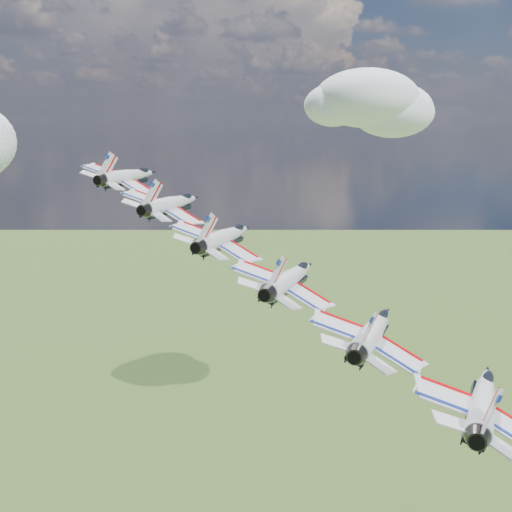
# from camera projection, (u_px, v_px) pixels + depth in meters

# --- Properties ---
(cloud_far) EXTENTS (70.22, 55.17, 27.59)m
(cloud_far) POSITION_uv_depth(u_px,v_px,m) (371.00, 109.00, 302.14)
(cloud_far) COLOR white
(jet_0) EXTENTS (15.81, 18.72, 8.29)m
(jet_0) POSITION_uv_depth(u_px,v_px,m) (129.00, 176.00, 94.97)
(jet_0) COLOR white
(jet_1) EXTENTS (15.81, 18.72, 8.29)m
(jet_1) POSITION_uv_depth(u_px,v_px,m) (172.00, 203.00, 86.59)
(jet_1) COLOR white
(jet_2) EXTENTS (15.81, 18.72, 8.29)m
(jet_2) POSITION_uv_depth(u_px,v_px,m) (225.00, 237.00, 78.21)
(jet_2) COLOR silver
(jet_3) EXTENTS (15.81, 18.72, 8.29)m
(jet_3) POSITION_uv_depth(u_px,v_px,m) (291.00, 278.00, 69.83)
(jet_3) COLOR white
(jet_4) EXTENTS (15.81, 18.72, 8.29)m
(jet_4) POSITION_uv_depth(u_px,v_px,m) (374.00, 330.00, 61.45)
(jet_4) COLOR white
(jet_5) EXTENTS (15.81, 18.72, 8.29)m
(jet_5) POSITION_uv_depth(u_px,v_px,m) (483.00, 399.00, 53.07)
(jet_5) COLOR white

